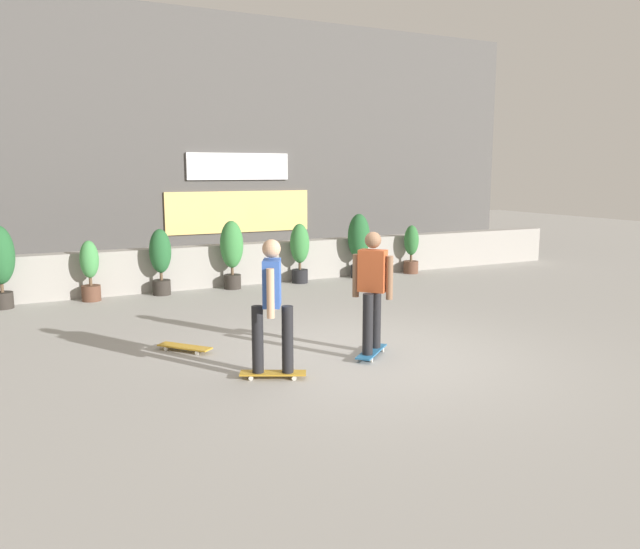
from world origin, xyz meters
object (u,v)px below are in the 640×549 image
(potted_plant_0, at_px, (0,260))
(potted_plant_4, at_px, (300,250))
(skater_mid_plaza, at_px, (272,302))
(potted_plant_3, at_px, (232,250))
(skater_far_right, at_px, (372,288))
(potted_plant_1, at_px, (90,270))
(potted_plant_6, at_px, (411,248))
(skateboard_near_camera, at_px, (185,347))
(potted_plant_5, at_px, (359,241))
(potted_plant_2, at_px, (160,258))

(potted_plant_0, bearing_deg, potted_plant_4, 0.00)
(potted_plant_0, distance_m, skater_mid_plaza, 6.53)
(potted_plant_3, bearing_deg, skater_far_right, -89.05)
(skater_mid_plaza, distance_m, skater_far_right, 1.57)
(potted_plant_1, relative_size, skater_far_right, 0.69)
(skater_mid_plaza, bearing_deg, potted_plant_6, 44.04)
(potted_plant_0, xyz_separation_m, potted_plant_6, (8.97, 0.00, -0.27))
(potted_plant_3, relative_size, potted_plant_4, 1.09)
(potted_plant_6, xyz_separation_m, skateboard_near_camera, (-6.70, -4.22, -0.55))
(potted_plant_6, distance_m, skateboard_near_camera, 7.94)
(potted_plant_4, relative_size, potted_plant_6, 1.13)
(potted_plant_1, distance_m, potted_plant_5, 5.96)
(potted_plant_2, bearing_deg, potted_plant_3, 0.00)
(potted_plant_5, relative_size, potted_plant_6, 1.27)
(potted_plant_3, relative_size, skateboard_near_camera, 1.96)
(potted_plant_2, bearing_deg, skater_far_right, -74.03)
(potted_plant_2, height_order, potted_plant_3, potted_plant_3)
(potted_plant_6, bearing_deg, potted_plant_3, -180.00)
(potted_plant_2, height_order, skater_far_right, skater_far_right)
(potted_plant_2, xyz_separation_m, potted_plant_4, (3.09, 0.00, -0.01))
(potted_plant_4, distance_m, potted_plant_6, 3.00)
(potted_plant_1, bearing_deg, potted_plant_4, 0.00)
(potted_plant_1, xyz_separation_m, skater_mid_plaza, (1.40, -5.84, 0.33))
(potted_plant_5, xyz_separation_m, skater_mid_plaza, (-4.55, -5.84, 0.07))
(skater_far_right, relative_size, skateboard_near_camera, 2.29)
(potted_plant_3, xyz_separation_m, potted_plant_4, (1.58, 0.00, -0.09))
(potted_plant_5, relative_size, skateboard_near_camera, 2.03)
(potted_plant_4, height_order, skater_mid_plaza, skater_mid_plaza)
(skateboard_near_camera, bearing_deg, skater_mid_plaza, -67.65)
(potted_plant_0, xyz_separation_m, skater_far_right, (4.48, -5.58, 0.05))
(potted_plant_5, bearing_deg, potted_plant_2, -180.00)
(potted_plant_4, bearing_deg, skater_mid_plaza, -117.49)
(potted_plant_3, relative_size, skater_mid_plaza, 0.86)
(potted_plant_1, xyz_separation_m, potted_plant_4, (4.44, 0.00, 0.14))
(potted_plant_2, xyz_separation_m, skateboard_near_camera, (-0.62, -4.22, -0.69))
(potted_plant_0, distance_m, skater_far_right, 7.16)
(potted_plant_0, xyz_separation_m, potted_plant_3, (4.39, 0.00, -0.05))
(potted_plant_4, height_order, skateboard_near_camera, potted_plant_4)
(potted_plant_1, distance_m, potted_plant_3, 2.87)
(potted_plant_2, height_order, skater_mid_plaza, skater_mid_plaza)
(potted_plant_4, bearing_deg, potted_plant_5, 0.00)
(potted_plant_5, height_order, skater_far_right, skater_far_right)
(potted_plant_5, height_order, skateboard_near_camera, potted_plant_5)
(potted_plant_5, distance_m, skater_mid_plaza, 7.40)
(potted_plant_0, xyz_separation_m, skater_mid_plaza, (2.93, -5.84, 0.05))
(potted_plant_3, bearing_deg, potted_plant_2, -180.00)
(potted_plant_0, xyz_separation_m, potted_plant_2, (2.88, -0.00, -0.14))
(skater_mid_plaza, bearing_deg, skater_far_right, 9.51)
(potted_plant_0, bearing_deg, skater_mid_plaza, -63.33)
(potted_plant_2, bearing_deg, skateboard_near_camera, -98.33)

